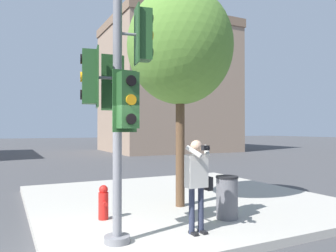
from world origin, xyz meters
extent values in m
cube|color=#ADA89E|center=(3.50, 3.50, 0.08)|extent=(8.00, 8.00, 0.17)
cylinder|color=slate|center=(0.74, 0.63, 0.23)|extent=(0.45, 0.45, 0.12)
cylinder|color=slate|center=(0.74, 0.63, 2.34)|extent=(0.16, 0.16, 4.11)
cylinder|color=slate|center=(0.76, 0.85, 2.97)|extent=(0.07, 0.28, 0.05)
cube|color=#234C23|center=(0.77, 1.10, 2.97)|extent=(0.32, 0.26, 0.90)
cube|color=#234C23|center=(0.76, 0.97, 2.97)|extent=(0.42, 0.05, 1.02)
cylinder|color=black|center=(0.78, 1.24, 3.27)|extent=(0.17, 0.04, 0.17)
cylinder|color=orange|center=(0.78, 1.24, 2.97)|extent=(0.17, 0.04, 0.17)
cylinder|color=black|center=(0.78, 1.24, 2.67)|extent=(0.17, 0.04, 0.17)
cylinder|color=slate|center=(0.75, 0.42, 2.58)|extent=(0.06, 0.27, 0.05)
cube|color=#234C23|center=(0.76, 0.16, 2.58)|extent=(0.31, 0.25, 0.90)
cube|color=#234C23|center=(0.76, 0.29, 2.58)|extent=(0.42, 0.05, 1.02)
cylinder|color=black|center=(0.77, 0.03, 2.88)|extent=(0.17, 0.04, 0.17)
cylinder|color=orange|center=(0.77, 0.03, 2.58)|extent=(0.17, 0.04, 0.17)
cylinder|color=black|center=(0.77, 0.03, 2.28)|extent=(0.17, 0.04, 0.17)
cylinder|color=slate|center=(0.53, 0.67, 3.00)|extent=(0.28, 0.10, 0.05)
cube|color=#234C23|center=(0.28, 0.72, 3.00)|extent=(0.29, 0.34, 0.90)
cube|color=#234C23|center=(0.41, 0.70, 3.00)|extent=(0.10, 0.42, 1.02)
cylinder|color=black|center=(0.15, 0.75, 3.30)|extent=(0.06, 0.17, 0.17)
cylinder|color=orange|center=(0.15, 0.75, 3.00)|extent=(0.06, 0.17, 0.17)
cylinder|color=black|center=(0.15, 0.75, 2.70)|extent=(0.06, 0.17, 0.17)
cylinder|color=slate|center=(0.95, 0.59, 3.78)|extent=(0.28, 0.10, 0.05)
cube|color=#234C23|center=(1.20, 0.55, 3.78)|extent=(0.29, 0.34, 0.90)
cube|color=#234C23|center=(1.07, 0.57, 3.78)|extent=(0.10, 0.42, 1.02)
cylinder|color=black|center=(1.34, 0.52, 4.08)|extent=(0.06, 0.17, 0.17)
cylinder|color=orange|center=(1.34, 0.52, 3.78)|extent=(0.06, 0.17, 0.17)
cylinder|color=black|center=(1.34, 0.52, 3.48)|extent=(0.06, 0.17, 0.17)
cube|color=black|center=(2.14, 0.41, 0.19)|extent=(0.09, 0.24, 0.05)
cube|color=black|center=(2.34, 0.41, 0.19)|extent=(0.09, 0.24, 0.05)
cylinder|color=#282D42|center=(2.14, 0.47, 0.60)|extent=(0.11, 0.11, 0.86)
cylinder|color=#282D42|center=(2.34, 0.47, 0.60)|extent=(0.11, 0.11, 0.86)
cube|color=beige|center=(2.24, 0.47, 1.33)|extent=(0.40, 0.22, 0.61)
sphere|color=tan|center=(2.24, 0.47, 1.81)|extent=(0.22, 0.22, 0.22)
cube|color=black|center=(2.24, 0.16, 1.79)|extent=(0.12, 0.10, 0.09)
cylinder|color=black|center=(2.24, 0.09, 1.79)|extent=(0.06, 0.08, 0.06)
cylinder|color=beige|center=(2.10, 0.33, 1.71)|extent=(0.23, 0.35, 0.23)
cylinder|color=beige|center=(2.37, 0.33, 1.71)|extent=(0.23, 0.35, 0.23)
cube|color=black|center=(2.52, 0.49, 1.08)|extent=(0.10, 0.20, 0.26)
cylinder|color=brown|center=(3.00, 2.49, 1.73)|extent=(0.23, 0.23, 3.13)
ellipsoid|color=#568433|center=(3.00, 2.49, 4.24)|extent=(2.70, 2.70, 2.97)
cylinder|color=red|center=(0.93, 2.17, 0.46)|extent=(0.21, 0.21, 0.58)
sphere|color=red|center=(0.93, 2.17, 0.82)|extent=(0.19, 0.19, 0.19)
cylinder|color=red|center=(0.93, 2.03, 0.52)|extent=(0.10, 0.06, 0.10)
cylinder|color=#5B5B60|center=(3.36, 1.01, 0.61)|extent=(0.47, 0.47, 0.89)
cylinder|color=black|center=(3.36, 1.01, 1.08)|extent=(0.49, 0.49, 0.04)
cube|color=gray|center=(13.50, 24.27, 5.86)|extent=(11.44, 9.82, 11.72)
cube|color=#7A604C|center=(13.50, 24.27, 12.12)|extent=(11.64, 10.02, 0.80)
camera|label=1|loc=(-1.01, -4.80, 2.12)|focal=35.00mm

